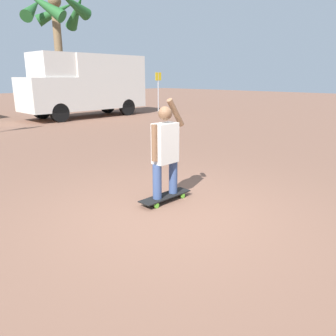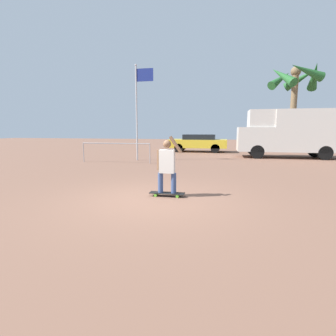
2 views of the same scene
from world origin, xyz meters
name	(u,v)px [view 2 (image 2 of 2)]	position (x,y,z in m)	size (l,w,h in m)	color
ground_plane	(152,200)	(0.00, 0.00, 0.00)	(80.00, 80.00, 0.00)	brown
skateboard	(167,193)	(0.32, 0.41, 0.08)	(0.96, 0.26, 0.10)	black
person_skateboarder	(167,164)	(0.32, 0.41, 0.90)	(0.69, 0.22, 1.55)	#384C7A
camper_van	(290,132)	(5.95, 11.47, 1.64)	(6.18, 2.04, 3.01)	black
parked_car_yellow	(198,142)	(-0.14, 14.70, 0.76)	(4.55, 1.91, 1.39)	black
palm_tree_near_van	(296,82)	(7.26, 16.32, 5.45)	(4.10, 4.13, 6.84)	brown
flagpole	(138,104)	(-2.99, 8.22, 3.23)	(1.06, 0.12, 5.42)	#B7B7BC
plaza_railing_segment	(116,146)	(-3.88, 6.87, 0.89)	(3.87, 0.05, 1.08)	#99999E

